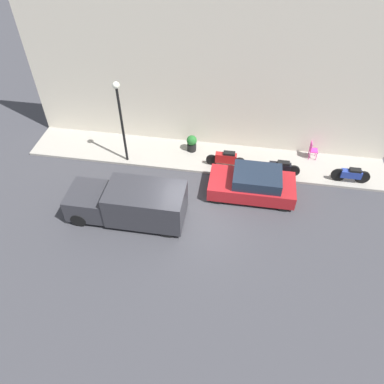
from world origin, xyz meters
TOP-DOWN VIEW (x-y plane):
  - ground_plane at (0.00, 0.00)m, footprint 60.00×60.00m
  - sidewalk at (4.27, 0.00)m, footprint 2.39×17.98m
  - building_facade at (5.62, 0.00)m, footprint 0.30×17.98m
  - parked_car at (1.99, -2.52)m, footprint 1.84×3.87m
  - delivery_van at (-0.26, 2.62)m, footprint 1.84×4.98m
  - motorcycle_blue at (3.47, -7.04)m, footprint 0.30×1.77m
  - motorcycle_red at (3.69, -1.15)m, footprint 0.30×1.95m
  - motorcycle_black at (3.47, -3.76)m, footprint 0.30×1.94m
  - streetlamp at (3.39, 3.82)m, footprint 0.32×0.32m
  - potted_plant at (4.66, 0.72)m, footprint 0.53×0.53m
  - cafe_chair at (5.03, -5.36)m, footprint 0.40×0.40m

SIDE VIEW (x-z plane):
  - ground_plane at x=0.00m, z-range 0.00..0.00m
  - sidewalk at x=4.27m, z-range 0.00..0.11m
  - motorcycle_black at x=3.47m, z-range 0.15..0.93m
  - motorcycle_blue at x=3.47m, z-range 0.16..0.93m
  - motorcycle_red at x=3.69m, z-range 0.14..1.00m
  - potted_plant at x=4.66m, z-range 0.14..1.03m
  - cafe_chair at x=5.03m, z-range 0.18..1.09m
  - parked_car at x=1.99m, z-range -0.03..1.31m
  - delivery_van at x=-0.26m, z-range 0.02..1.71m
  - streetlamp at x=3.39m, z-range 0.75..5.04m
  - building_facade at x=5.62m, z-range 0.00..7.53m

